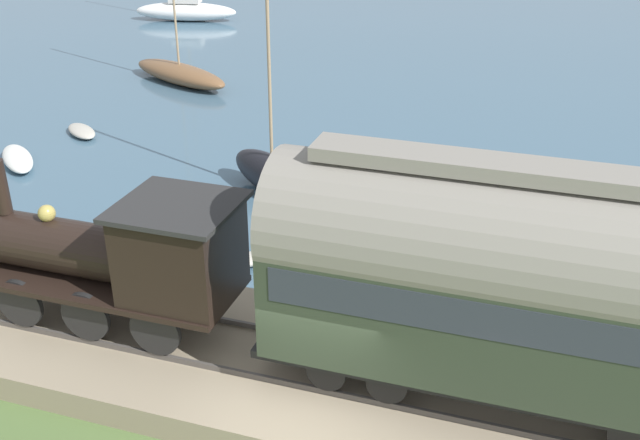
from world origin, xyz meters
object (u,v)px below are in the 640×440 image
at_px(sailboat_brown, 180,73).
at_px(rowboat_near_shore, 17,159).
at_px(sailboat_white, 186,10).
at_px(rowboat_off_pier, 419,194).
at_px(steam_locomotive, 122,253).
at_px(rowboat_far_out, 223,262).
at_px(sailboat_black, 272,173).
at_px(passenger_coach, 522,281).
at_px(rowboat_mid_harbor, 82,131).

relative_size(sailboat_brown, rowboat_near_shore, 3.36).
xyz_separation_m(sailboat_white, rowboat_off_pier, (-22.27, -19.51, -0.47)).
bearing_deg(sailboat_white, steam_locomotive, -166.43).
relative_size(sailboat_white, rowboat_near_shore, 3.43).
bearing_deg(sailboat_brown, rowboat_far_out, -124.21).
distance_m(sailboat_black, rowboat_near_shore, 9.33).
relative_size(sailboat_black, sailboat_brown, 0.96).
xyz_separation_m(sailboat_black, sailboat_white, (23.32, 15.05, -0.05)).
bearing_deg(sailboat_black, passenger_coach, -103.16).
bearing_deg(rowboat_far_out, steam_locomotive, 143.52).
xyz_separation_m(sailboat_white, rowboat_far_out, (-28.08, -15.52, -0.48)).
height_order(sailboat_white, rowboat_far_out, sailboat_white).
relative_size(sailboat_brown, rowboat_mid_harbor, 4.45).
bearing_deg(rowboat_mid_harbor, rowboat_off_pier, -60.09).
bearing_deg(rowboat_far_out, sailboat_brown, -0.40).
height_order(sailboat_black, rowboat_mid_harbor, sailboat_black).
bearing_deg(sailboat_brown, passenger_coach, -114.10).
bearing_deg(passenger_coach, sailboat_black, 42.88).
distance_m(steam_locomotive, rowboat_mid_harbor, 14.77).
bearing_deg(steam_locomotive, sailboat_brown, 24.98).
xyz_separation_m(steam_locomotive, rowboat_near_shore, (8.21, 9.46, -2.20)).
height_order(rowboat_off_pier, rowboat_far_out, rowboat_off_pier).
bearing_deg(passenger_coach, rowboat_far_out, 62.91).
distance_m(passenger_coach, rowboat_near_shore, 19.39).
xyz_separation_m(sailboat_black, rowboat_near_shore, (-0.39, 9.31, -0.50)).
height_order(rowboat_near_shore, rowboat_mid_harbor, rowboat_near_shore).
distance_m(sailboat_black, rowboat_mid_harbor, 9.38).
height_order(steam_locomotive, sailboat_brown, sailboat_brown).
height_order(steam_locomotive, rowboat_near_shore, steam_locomotive).
height_order(sailboat_white, sailboat_brown, sailboat_white).
xyz_separation_m(steam_locomotive, sailboat_brown, (18.96, 8.84, -1.91)).
distance_m(sailboat_white, rowboat_near_shore, 24.40).
bearing_deg(rowboat_off_pier, steam_locomotive, 171.04).
height_order(passenger_coach, rowboat_near_shore, passenger_coach).
relative_size(sailboat_white, rowboat_far_out, 3.58).
bearing_deg(rowboat_near_shore, sailboat_black, -44.05).
xyz_separation_m(passenger_coach, sailboat_black, (8.60, 7.99, -2.51)).
bearing_deg(sailboat_white, sailboat_brown, -165.74).
xyz_separation_m(passenger_coach, rowboat_far_out, (3.84, 7.51, -3.04)).
relative_size(rowboat_off_pier, rowboat_mid_harbor, 1.26).
relative_size(rowboat_near_shore, rowboat_mid_harbor, 1.33).
bearing_deg(sailboat_white, sailboat_black, -159.05).
relative_size(steam_locomotive, passenger_coach, 0.70).
relative_size(steam_locomotive, rowboat_near_shore, 2.35).
height_order(sailboat_white, rowboat_mid_harbor, sailboat_white).
relative_size(steam_locomotive, sailboat_brown, 0.70).
xyz_separation_m(steam_locomotive, rowboat_mid_harbor, (11.44, 9.08, -2.24)).
xyz_separation_m(rowboat_near_shore, rowboat_mid_harbor, (3.22, -0.38, -0.04)).
bearing_deg(steam_locomotive, rowboat_far_out, -4.86).
bearing_deg(rowboat_mid_harbor, steam_locomotive, -104.06).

